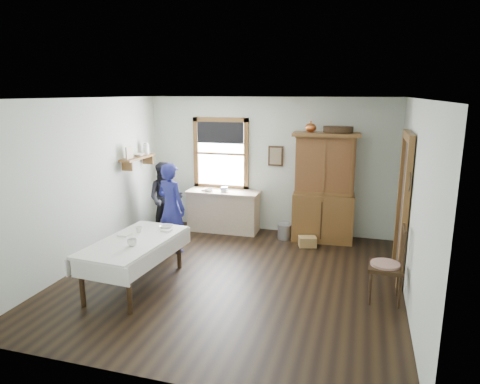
# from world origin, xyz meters

# --- Properties ---
(room) EXTENTS (5.01, 5.01, 2.70)m
(room) POSITION_xyz_m (0.00, 0.00, 1.35)
(room) COLOR black
(room) RESTS_ON ground
(window) EXTENTS (1.18, 0.07, 1.48)m
(window) POSITION_xyz_m (-1.00, 2.47, 1.63)
(window) COLOR white
(window) RESTS_ON room
(doorway) EXTENTS (0.09, 1.14, 2.22)m
(doorway) POSITION_xyz_m (2.46, 0.85, 1.16)
(doorway) COLOR #3F342D
(doorway) RESTS_ON room
(wall_shelf) EXTENTS (0.24, 1.00, 0.44)m
(wall_shelf) POSITION_xyz_m (-2.37, 1.54, 1.57)
(wall_shelf) COLOR brown
(wall_shelf) RESTS_ON room
(framed_picture) EXTENTS (0.30, 0.04, 0.40)m
(framed_picture) POSITION_xyz_m (0.15, 2.46, 1.55)
(framed_picture) COLOR #382513
(framed_picture) RESTS_ON room
(rug_beater) EXTENTS (0.01, 0.27, 0.27)m
(rug_beater) POSITION_xyz_m (2.45, 0.30, 1.72)
(rug_beater) COLOR black
(rug_beater) RESTS_ON room
(work_counter) EXTENTS (1.47, 0.58, 0.84)m
(work_counter) POSITION_xyz_m (-0.85, 2.17, 0.42)
(work_counter) COLOR #CAB08C
(work_counter) RESTS_ON room
(china_hutch) EXTENTS (1.25, 0.66, 2.07)m
(china_hutch) POSITION_xyz_m (1.15, 2.14, 1.03)
(china_hutch) COLOR brown
(china_hutch) RESTS_ON room
(dining_table) EXTENTS (1.05, 1.82, 0.70)m
(dining_table) POSITION_xyz_m (-1.28, -0.64, 0.35)
(dining_table) COLOR white
(dining_table) RESTS_ON room
(spindle_chair) EXTENTS (0.51, 0.51, 1.07)m
(spindle_chair) POSITION_xyz_m (2.21, -0.11, 0.54)
(spindle_chair) COLOR #382513
(spindle_chair) RESTS_ON room
(pail) EXTENTS (0.34, 0.34, 0.29)m
(pail) POSITION_xyz_m (0.45, 2.02, 0.14)
(pail) COLOR #A4A6AC
(pail) RESTS_ON room
(wicker_basket) EXTENTS (0.36, 0.30, 0.19)m
(wicker_basket) POSITION_xyz_m (0.93, 1.72, 0.09)
(wicker_basket) COLOR tan
(wicker_basket) RESTS_ON room
(woman_blue) EXTENTS (0.63, 0.51, 1.48)m
(woman_blue) POSITION_xyz_m (-1.37, 0.81, 0.74)
(woman_blue) COLOR navy
(woman_blue) RESTS_ON room
(figure_dark) EXTENTS (0.77, 0.66, 1.35)m
(figure_dark) POSITION_xyz_m (-1.89, 1.66, 0.67)
(figure_dark) COLOR black
(figure_dark) RESTS_ON room
(table_cup_a) EXTENTS (0.14, 0.14, 0.10)m
(table_cup_a) POSITION_xyz_m (-1.17, -0.86, 0.75)
(table_cup_a) COLOR white
(table_cup_a) RESTS_ON dining_table
(table_cup_b) EXTENTS (0.11, 0.11, 0.09)m
(table_cup_b) POSITION_xyz_m (-1.38, -0.30, 0.75)
(table_cup_b) COLOR white
(table_cup_b) RESTS_ON dining_table
(table_bowl) EXTENTS (0.23, 0.23, 0.06)m
(table_bowl) POSITION_xyz_m (-1.07, -0.01, 0.73)
(table_bowl) COLOR white
(table_bowl) RESTS_ON dining_table
(counter_book) EXTENTS (0.16, 0.21, 0.02)m
(counter_book) POSITION_xyz_m (-1.28, 2.16, 0.85)
(counter_book) COLOR #7E6F54
(counter_book) RESTS_ON work_counter
(counter_bowl) EXTENTS (0.21, 0.21, 0.06)m
(counter_bowl) POSITION_xyz_m (-1.12, 2.05, 0.87)
(counter_bowl) COLOR white
(counter_bowl) RESTS_ON work_counter
(shelf_bowl) EXTENTS (0.22, 0.22, 0.05)m
(shelf_bowl) POSITION_xyz_m (-2.37, 1.55, 1.60)
(shelf_bowl) COLOR white
(shelf_bowl) RESTS_ON wall_shelf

